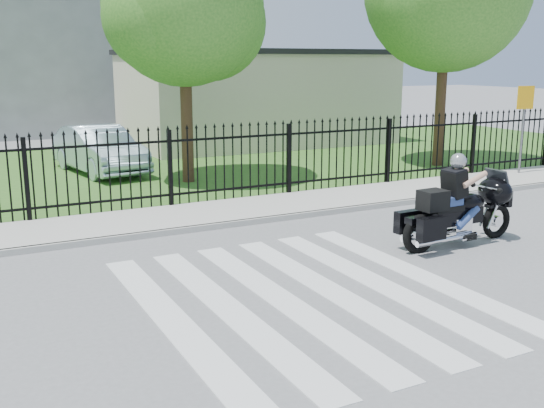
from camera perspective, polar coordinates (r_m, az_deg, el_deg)
name	(u,v)px	position (r m, az deg, el deg)	size (l,w,h in m)	color
ground	(307,295)	(9.18, 3.16, -8.19)	(120.00, 120.00, 0.00)	slate
crosswalk	(307,295)	(9.18, 3.16, -8.15)	(5.00, 5.50, 0.01)	silver
sidewalk	(187,217)	(13.51, -7.65, -1.14)	(40.00, 2.00, 0.12)	#ADAAA3
curb	(204,228)	(12.60, -6.10, -2.12)	(40.00, 0.12, 0.12)	#ADAAA3
grass_strip	(108,170)	(20.13, -14.45, 3.00)	(40.00, 12.00, 0.02)	#2F5F20
iron_fence	(170,170)	(14.27, -9.11, 3.00)	(26.00, 0.04, 1.80)	black
tree_mid	(183,6)	(17.45, -7.94, 17.19)	(4.20, 4.20, 6.78)	#382316
building_low	(256,99)	(26.04, -1.42, 9.38)	(10.00, 6.00, 3.50)	beige
building_low_roof	(256,52)	(26.00, -1.44, 13.45)	(10.20, 6.20, 0.20)	black
motorcycle_rider	(457,207)	(11.87, 16.28, -0.28)	(2.61, 0.82, 1.72)	black
parked_car	(99,149)	(19.49, -15.22, 4.74)	(1.47, 4.22, 1.39)	#A0BBC9
traffic_sign	(524,111)	(19.44, 21.68, 7.74)	(0.54, 0.12, 2.47)	slate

